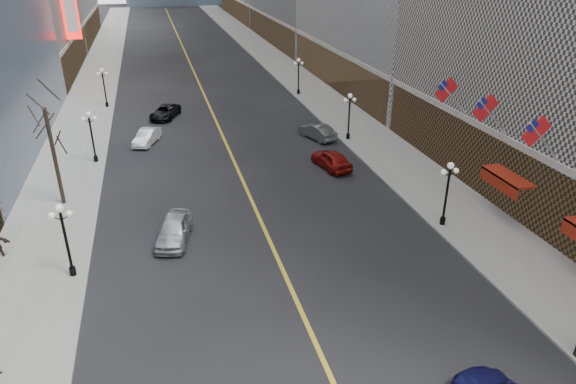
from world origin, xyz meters
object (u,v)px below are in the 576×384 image
streetlamp_east_2 (349,112)px  car_nb_far (165,112)px  car_sb_mid (331,159)px  car_sb_far (317,131)px  streetlamp_east_1 (448,187)px  car_nb_near (174,229)px  streetlamp_east_3 (299,72)px  car_nb_mid (147,137)px  streetlamp_west_1 (65,233)px  streetlamp_west_2 (91,132)px  streetlamp_west_3 (104,84)px

streetlamp_east_2 → car_nb_far: 21.06m
streetlamp_east_2 → car_sb_mid: streetlamp_east_2 is taller
streetlamp_east_2 → car_sb_far: (-2.80, 1.17, -2.16)m
streetlamp_east_1 → car_nb_near: 18.03m
car_sb_mid → streetlamp_east_2: bearing=-132.7°
streetlamp_east_2 → car_sb_mid: 7.75m
streetlamp_east_3 → car_nb_mid: bearing=-143.7°
streetlamp_east_3 → streetlamp_west_1: size_ratio=1.00×
streetlamp_east_3 → car_nb_near: bearing=-118.0°
streetlamp_east_2 → streetlamp_west_2: (-23.60, 0.00, 0.00)m
car_sb_far → streetlamp_east_2: bearing=137.1°
streetlamp_east_2 → car_nb_far: bearing=144.7°
streetlamp_west_2 → car_sb_far: streetlamp_west_2 is taller
streetlamp_east_3 → streetlamp_west_1: 43.05m
car_nb_near → car_sb_far: car_nb_near is taller
streetlamp_west_3 → streetlamp_west_1: bearing=-90.0°
car_nb_mid → car_sb_mid: size_ratio=0.90×
streetlamp_west_2 → car_sb_far: 20.94m
streetlamp_west_2 → streetlamp_west_3: (0.00, 18.00, 0.00)m
streetlamp_west_1 → streetlamp_west_3: same height
streetlamp_east_3 → car_sb_far: streetlamp_east_3 is taller
car_nb_mid → streetlamp_east_2: bearing=10.1°
car_sb_mid → car_nb_mid: bearing=-44.9°
car_nb_far → car_sb_mid: bearing=-31.8°
car_nb_mid → car_nb_far: (2.07, 8.17, -0.01)m
streetlamp_east_1 → car_sb_mid: size_ratio=0.97×
streetlamp_west_2 → car_sb_mid: size_ratio=0.97×
streetlamp_east_2 → car_nb_near: bearing=-139.2°
car_nb_far → car_sb_far: (14.28, -10.94, 0.05)m
streetlamp_east_1 → streetlamp_west_1: bearing=180.0°
streetlamp_west_3 → car_nb_near: (5.89, -33.31, -2.09)m
streetlamp_east_1 → streetlamp_west_3: bearing=123.2°
streetlamp_east_2 → streetlamp_west_3: 29.68m
streetlamp_west_3 → car_nb_mid: size_ratio=1.07×
streetlamp_east_3 → car_nb_mid: (-19.16, -14.06, -2.20)m
streetlamp_east_2 → streetlamp_east_3: size_ratio=1.00×
streetlamp_east_3 → car_sb_mid: (-3.95, -24.33, -2.10)m
streetlamp_west_1 → streetlamp_east_1: bearing=0.0°
streetlamp_east_1 → streetlamp_east_3: bearing=90.0°
car_sb_far → streetlamp_west_2: bearing=-17.1°
car_nb_near → car_sb_mid: size_ratio=1.01×
streetlamp_west_2 → streetlamp_west_3: 18.00m
streetlamp_east_2 → streetlamp_west_2: size_ratio=1.00×
car_nb_near → streetlamp_east_1: bearing=4.9°
car_sb_far → car_nb_mid: bearing=-29.9°
streetlamp_west_2 → car_nb_near: streetlamp_west_2 is taller
car_nb_far → streetlamp_east_1: bearing=-37.7°
car_nb_mid → car_nb_far: 8.42m
car_sb_far → streetlamp_east_3: bearing=-119.7°
streetlamp_west_3 → car_sb_mid: 31.35m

